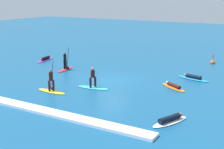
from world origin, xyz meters
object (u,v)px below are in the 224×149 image
object	(u,v)px
surfer_on_white_board	(170,120)
marker_buoy	(213,62)
surfer_on_blue_board	(193,78)
surfer_on_yellow_board	(51,86)
surfer_on_orange_board	(173,86)
surfer_on_purple_board	(45,59)
surfer_on_teal_board	(93,83)
surfer_on_red_board	(65,66)

from	to	relation	value
surfer_on_white_board	marker_buoy	distance (m)	17.81
surfer_on_blue_board	surfer_on_yellow_board	xyz separation A→B (m)	(-8.46, -9.17, 0.34)
surfer_on_white_board	surfer_on_orange_board	world-z (taller)	surfer_on_white_board
surfer_on_purple_board	marker_buoy	world-z (taller)	marker_buoy
surfer_on_teal_board	surfer_on_yellow_board	size ratio (longest dim) A/B	1.02
surfer_on_teal_board	surfer_on_blue_board	distance (m)	9.17
surfer_on_white_board	surfer_on_purple_board	bearing A→B (deg)	85.22
surfer_on_purple_board	surfer_on_red_board	bearing A→B (deg)	54.45
surfer_on_orange_board	marker_buoy	world-z (taller)	marker_buoy
surfer_on_purple_board	marker_buoy	bearing A→B (deg)	106.17
surfer_on_orange_board	surfer_on_yellow_board	xyz separation A→B (m)	(-7.82, -5.77, 0.34)
surfer_on_teal_board	surfer_on_yellow_board	bearing A→B (deg)	-140.22
surfer_on_white_board	surfer_on_orange_board	distance (m)	7.24
surfer_on_teal_board	surfer_on_orange_board	xyz separation A→B (m)	(5.60, 3.31, -0.33)
surfer_on_blue_board	surfer_on_red_board	bearing A→B (deg)	28.03
surfer_on_yellow_board	marker_buoy	size ratio (longest dim) A/B	2.28
surfer_on_red_board	surfer_on_blue_board	distance (m)	12.43
surfer_on_white_board	surfer_on_teal_board	bearing A→B (deg)	88.80
surfer_on_teal_board	marker_buoy	distance (m)	15.50
surfer_on_teal_board	surfer_on_orange_board	world-z (taller)	surfer_on_teal_board
surfer_on_red_board	surfer_on_white_board	size ratio (longest dim) A/B	0.99
surfer_on_white_board	surfer_on_yellow_board	world-z (taller)	surfer_on_yellow_board
surfer_on_white_board	marker_buoy	world-z (taller)	marker_buoy
surfer_on_yellow_board	surfer_on_orange_board	bearing A→B (deg)	-142.02
surfer_on_yellow_board	surfer_on_teal_board	bearing A→B (deg)	-130.59
surfer_on_blue_board	surfer_on_yellow_board	distance (m)	12.48
surfer_on_purple_board	surfer_on_yellow_board	distance (m)	12.24
surfer_on_purple_board	surfer_on_white_board	size ratio (longest dim) A/B	1.14
surfer_on_yellow_board	surfer_on_white_board	bearing A→B (deg)	175.18
surfer_on_red_board	surfer_on_teal_board	size ratio (longest dim) A/B	1.01
marker_buoy	surfer_on_red_board	bearing A→B (deg)	-139.68
surfer_on_teal_board	surfer_on_orange_board	bearing A→B (deg)	22.57
surfer_on_purple_board	surfer_on_teal_board	size ratio (longest dim) A/B	1.17
surfer_on_red_board	surfer_on_teal_board	bearing A→B (deg)	-131.63
surfer_on_orange_board	surfer_on_yellow_board	bearing A→B (deg)	69.76
surfer_on_orange_board	surfer_on_purple_board	bearing A→B (deg)	22.80
surfer_on_teal_board	surfer_on_yellow_board	distance (m)	3.31
surfer_on_red_board	surfer_on_orange_board	distance (m)	11.47
surfer_on_teal_board	surfer_on_blue_board	bearing A→B (deg)	39.03
surfer_on_white_board	surfer_on_yellow_board	xyz separation A→B (m)	(-10.04, 1.12, 0.30)
surfer_on_orange_board	marker_buoy	size ratio (longest dim) A/B	2.29
surfer_on_purple_board	surfer_on_orange_board	size ratio (longest dim) A/B	1.19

